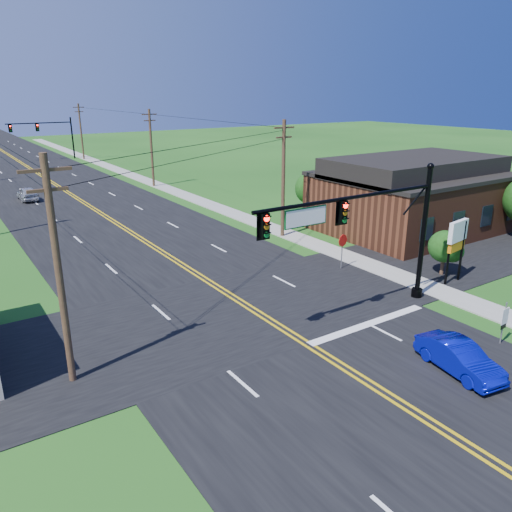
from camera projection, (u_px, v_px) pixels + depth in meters
ground at (435, 430)px, 17.05m from camera, size 260.00×260.00×0.00m
road_main at (66, 192)px, 56.53m from camera, size 16.00×220.00×0.04m
road_cross at (246, 308)px, 26.52m from camera, size 70.00×10.00×0.04m
sidewalk at (189, 197)px, 54.15m from camera, size 2.00×160.00×0.08m
signal_mast_main at (365, 227)px, 24.15m from camera, size 11.30×0.60×7.48m
signal_mast_far at (44, 132)px, 81.13m from camera, size 10.98×0.60×7.48m
brick_building at (411, 201)px, 41.04m from camera, size 14.20×11.20×4.70m
utility_pole_left_a at (58, 270)px, 18.46m from camera, size 1.80×0.28×9.00m
utility_pole_right_a at (283, 177)px, 38.08m from camera, size 1.80×0.28×9.00m
utility_pole_right_b at (151, 147)px, 58.62m from camera, size 1.80×0.28×9.00m
utility_pole_right_c at (81, 130)px, 82.31m from camera, size 1.80×0.28×9.00m
tree_right_back at (311, 188)px, 45.17m from camera, size 3.00×3.00×4.10m
shrub_corner at (445, 247)px, 30.80m from camera, size 2.00×2.00×2.86m
blue_car at (459, 358)px, 20.34m from camera, size 1.97×4.07×1.28m
distant_car at (27, 194)px, 52.22m from camera, size 1.72×4.18×1.42m
route_sign at (504, 320)px, 22.41m from camera, size 0.52×0.09×2.08m
stop_sign at (343, 244)px, 31.89m from camera, size 0.83×0.17×2.34m
pylon_sign at (457, 238)px, 29.23m from camera, size 1.89×0.56×3.84m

